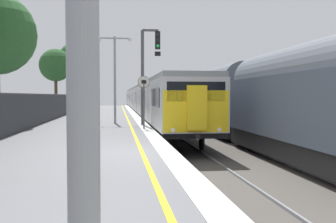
{
  "coord_description": "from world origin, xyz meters",
  "views": [
    {
      "loc": [
        -1.05,
        -11.64,
        1.66
      ],
      "look_at": [
        1.21,
        6.09,
        0.94
      ],
      "focal_mm": 42.34,
      "sensor_mm": 36.0,
      "label": 1
    }
  ],
  "objects": [
    {
      "name": "background_tree_back",
      "position": [
        -7.72,
        32.91,
        4.84
      ],
      "size": [
        3.55,
        3.55,
        6.76
      ],
      "color": "#473323",
      "rests_on": "ground"
    },
    {
      "name": "speed_limit_sign",
      "position": [
        0.25,
        8.01,
        1.68
      ],
      "size": [
        0.59,
        0.08,
        2.64
      ],
      "color": "#59595B",
      "rests_on": "ground"
    },
    {
      "name": "freight_train_adjacent_track",
      "position": [
        6.1,
        9.21,
        1.49
      ],
      "size": [
        2.6,
        26.29,
        4.57
      ],
      "color": "#232326",
      "rests_on": "ground"
    },
    {
      "name": "commuter_train_at_platform",
      "position": [
        2.1,
        35.67,
        1.27
      ],
      "size": [
        2.83,
        63.84,
        3.81
      ],
      "color": "#B7B7BC",
      "rests_on": "ground"
    },
    {
      "name": "background_tree_left",
      "position": [
        -6.72,
        39.68,
        6.56
      ],
      "size": [
        3.09,
        3.11,
        8.24
      ],
      "color": "#473323",
      "rests_on": "ground"
    },
    {
      "name": "platform_lamp_mid",
      "position": [
        -1.2,
        12.17,
        3.08
      ],
      "size": [
        2.0,
        0.2,
        5.16
      ],
      "color": "#93999E",
      "rests_on": "ground"
    },
    {
      "name": "signal_gantry",
      "position": [
        0.61,
        10.57,
        3.34
      ],
      "size": [
        1.1,
        0.24,
        5.37
      ],
      "color": "#47474C",
      "rests_on": "ground"
    },
    {
      "name": "ground",
      "position": [
        2.64,
        0.0,
        -0.61
      ],
      "size": [
        17.4,
        110.0,
        1.21
      ],
      "color": "slate"
    }
  ]
}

